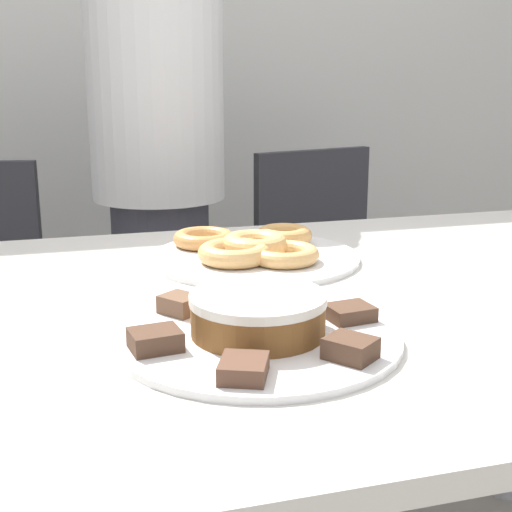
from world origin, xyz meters
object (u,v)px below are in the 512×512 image
Objects in this scene: office_chair_right at (339,311)px; frosted_cake at (258,314)px; plate_donuts at (255,257)px; plate_cake at (258,337)px; person_standing at (159,175)px.

office_chair_right is 4.99× the size of frosted_cake.
frosted_cake reaches higher than plate_donuts.
plate_cake is 0.40m from plate_donuts.
plate_donuts is 0.40m from frosted_cake.
office_chair_right is at bearing 55.60° from plate_donuts.
person_standing is at bearing 88.66° from plate_cake.
plate_donuts is (0.08, -0.61, -0.07)m from person_standing.
person_standing is at bearing 97.78° from plate_donuts.
frosted_cake is (-0.11, -0.39, 0.03)m from plate_donuts.
plate_cake is (-0.02, -0.99, -0.07)m from person_standing.
plate_donuts is (0.11, 0.39, 0.00)m from plate_cake.
office_chair_right is 2.28× the size of plate_donuts.
frosted_cake is at bearing -116.57° from plate_cake.
person_standing is 1.83× the size of office_chair_right.
frosted_cake is at bearing -91.34° from person_standing.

